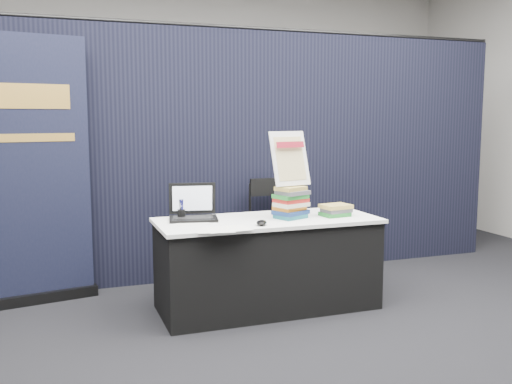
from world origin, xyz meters
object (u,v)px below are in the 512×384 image
object	(u,v)px
book_stack_short	(335,210)
pullup_banner	(35,187)
display_table	(267,263)
stacking_chair	(277,226)
info_sign	(290,159)
book_stack_tall	(291,202)
laptop	(192,211)

from	to	relation	value
book_stack_short	pullup_banner	bearing A→B (deg)	160.10
display_table	stacking_chair	bearing A→B (deg)	62.34
info_sign	stacking_chair	xyz separation A→B (m)	(0.17, 0.69, -0.68)
display_table	stacking_chair	distance (m)	0.79
book_stack_short	info_sign	size ratio (longest dim) A/B	0.57
info_sign	book_stack_tall	bearing A→B (deg)	-102.45
laptop	stacking_chair	xyz separation A→B (m)	(0.94, 0.49, -0.27)
info_sign	pullup_banner	bearing A→B (deg)	145.60
book_stack_short	info_sign	distance (m)	0.58
laptop	book_stack_short	distance (m)	1.19
laptop	stacking_chair	distance (m)	1.09
laptop	info_sign	bearing A→B (deg)	-3.17
book_stack_short	info_sign	world-z (taller)	info_sign
display_table	book_stack_tall	world-z (taller)	book_stack_tall
book_stack_tall	info_sign	size ratio (longest dim) A/B	0.64
book_stack_short	stacking_chair	xyz separation A→B (m)	(-0.22, 0.75, -0.25)
book_stack_tall	stacking_chair	world-z (taller)	book_stack_tall
book_stack_tall	info_sign	world-z (taller)	info_sign
book_stack_tall	info_sign	bearing A→B (deg)	90.00
display_table	laptop	distance (m)	0.76
display_table	pullup_banner	bearing A→B (deg)	156.12
laptop	book_stack_short	world-z (taller)	laptop
display_table	book_stack_tall	size ratio (longest dim) A/B	6.16
display_table	info_sign	xyz separation A→B (m)	(0.19, -0.01, 0.86)
laptop	info_sign	world-z (taller)	info_sign
book_stack_short	display_table	bearing A→B (deg)	173.47
display_table	pullup_banner	world-z (taller)	pullup_banner
laptop	info_sign	distance (m)	0.90
book_stack_short	stacking_chair	bearing A→B (deg)	106.53
display_table	laptop	xyz separation A→B (m)	(-0.58, 0.19, 0.44)
book_stack_short	pullup_banner	xyz separation A→B (m)	(-2.35, 0.85, 0.20)
info_sign	pullup_banner	size ratio (longest dim) A/B	0.20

